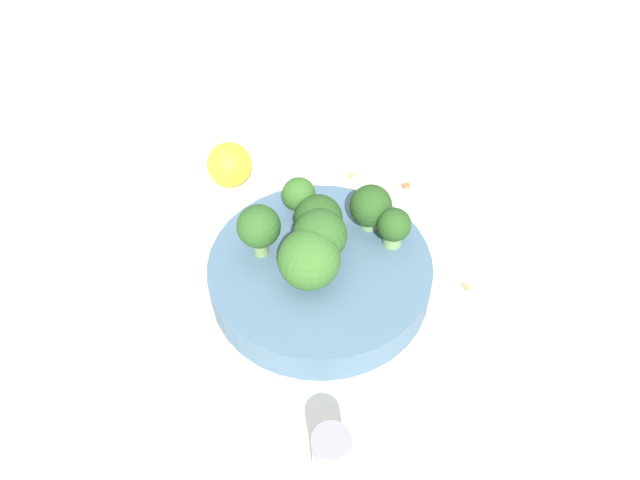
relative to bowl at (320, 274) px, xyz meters
The scene contains 15 objects.
ground_plane 0.02m from the bowl, ahead, with size 3.00×3.00×0.00m, color silver.
bowl is the anchor object (origin of this frame).
broccoli_floret_0 0.05m from the bowl, 25.22° to the right, with size 0.06×0.06×0.06m.
broccoli_floret_1 0.05m from the bowl, behind, with size 0.05×0.05×0.06m.
broccoli_floret_2 0.05m from the bowl, behind, with size 0.05×0.05×0.05m.
broccoli_floret_3 0.08m from the bowl, 106.39° to the left, with size 0.03×0.03×0.04m.
broccoli_floret_4 0.08m from the bowl, 105.25° to the right, with size 0.04×0.04×0.06m.
broccoli_floret_5 0.08m from the bowl, 165.14° to the right, with size 0.03×0.03×0.04m.
broccoli_floret_6 0.08m from the bowl, 131.96° to the left, with size 0.04×0.04×0.05m.
pepper_shaker 0.19m from the bowl, ahead, with size 0.03×0.03×0.06m.
lemon_wedge 0.18m from the bowl, 148.69° to the right, with size 0.05×0.05×0.05m, color yellow.
almond_crumb_0 0.16m from the bowl, 164.44° to the left, with size 0.01×0.00×0.01m, color tan.
almond_crumb_1 0.17m from the bowl, 142.76° to the left, with size 0.01×0.01×0.01m, color olive.
almond_crumb_2 0.14m from the bowl, 85.69° to the left, with size 0.01×0.01×0.01m, color tan.
almond_crumb_3 0.14m from the bowl, behind, with size 0.01×0.00×0.01m, color tan.
Camera 1 is at (0.38, -0.02, 0.48)m, focal length 35.00 mm.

